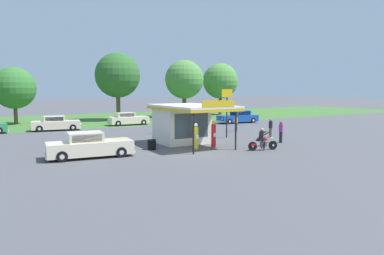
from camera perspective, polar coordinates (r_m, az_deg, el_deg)
name	(u,v)px	position (r m, az deg, el deg)	size (l,w,h in m)	color
ground_plane	(195,152)	(24.40, 0.54, -3.94)	(300.00, 300.00, 0.00)	#4C4C51
grass_verge_strip	(87,120)	(52.30, -16.48, 1.20)	(120.00, 24.00, 0.01)	#3D6B2D
service_station_kiosk	(184,121)	(27.98, -1.30, 1.08)	(4.36, 7.14, 3.53)	silver
gas_pump_nearside	(196,138)	(25.04, 0.64, -1.67)	(0.44, 0.44, 1.91)	slate
gas_pump_offside	(214,136)	(25.81, 3.47, -1.32)	(0.44, 0.44, 2.01)	slate
motorcycle_with_rider	(262,141)	(25.46, 11.22, -2.14)	(2.22, 0.79, 1.58)	black
featured_classic_sedan	(89,146)	(23.30, -16.13, -2.86)	(5.52, 2.38, 1.60)	beige
parked_car_back_row_right	(128,119)	(43.39, -10.21, 1.32)	(4.88, 2.05, 1.51)	beige
parked_car_back_row_centre	(238,117)	(45.78, 7.41, 1.63)	(5.56, 2.19, 1.59)	#19479E
parked_car_back_row_far_left	(184,119)	(43.67, -1.28, 1.38)	(5.28, 3.01, 1.40)	#19479E
parked_car_back_row_left	(56,124)	(39.62, -20.99, 0.56)	(5.08, 2.44, 1.51)	beige
bystander_chatting_near_pumps	(157,125)	(34.72, -5.62, 0.47)	(0.34, 0.34, 1.63)	#2D3351
bystander_strolling_foreground	(271,127)	(32.57, 12.48, 0.01)	(0.34, 0.34, 1.66)	brown
bystander_leaning_by_kiosk	(236,123)	(36.58, 7.07, 0.77)	(0.36, 0.36, 1.65)	black
bystander_standing_back_lot	(281,131)	(29.35, 14.06, -0.60)	(0.34, 0.34, 1.73)	black
tree_oak_far_right	(184,80)	(55.17, -1.24, 7.69)	(5.95, 5.95, 8.77)	brown
tree_oak_centre	(117,76)	(50.39, -11.93, 8.06)	(6.15, 6.15, 9.27)	brown
tree_oak_right	(220,81)	(60.71, 4.57, 7.43)	(5.93, 5.93, 8.65)	brown
tree_oak_far_left	(14,88)	(48.44, -26.59, 5.67)	(5.06, 5.06, 6.97)	brown
roadside_pole_sign	(227,104)	(31.54, 5.61, 3.71)	(1.10, 0.12, 4.27)	black
spare_tire_stack	(152,145)	(25.43, -6.46, -2.74)	(0.60, 0.60, 0.72)	black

